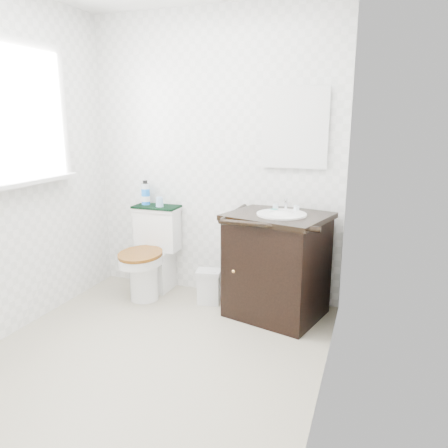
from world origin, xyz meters
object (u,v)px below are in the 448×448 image
Objects in this scene: vanity at (277,263)px; cup at (160,202)px; toilet at (152,257)px; mouthwash_bottle at (146,193)px; trash_bin at (209,286)px.

vanity reaches higher than cup.
cup is (-1.09, 0.16, 0.38)m from vanity.
mouthwash_bottle is (-0.12, 0.15, 0.54)m from toilet.
trash_bin is at bearing -15.77° from mouthwash_bottle.
vanity is at bearing -3.36° from toilet.
trash_bin is 1.35× the size of mouthwash_bottle.
toilet is at bearing -118.87° from cup.
mouthwash_bottle is at bearing 164.23° from trash_bin.
toilet is 3.51× the size of mouthwash_bottle.
trash_bin is (0.56, -0.04, -0.19)m from toilet.
mouthwash_bottle reaches higher than trash_bin.
cup is at bearing -18.89° from mouthwash_bottle.
trash_bin is 3.39× the size of cup.
vanity is 3.16× the size of trash_bin.
mouthwash_bottle reaches higher than cup.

